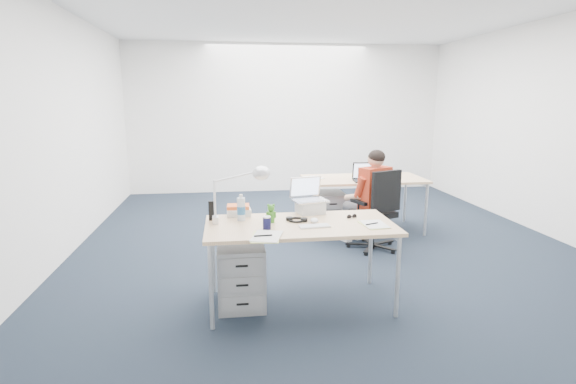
{
  "coord_description": "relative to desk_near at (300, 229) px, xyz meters",
  "views": [
    {
      "loc": [
        -1.17,
        -5.14,
        1.77
      ],
      "look_at": [
        -0.57,
        -0.75,
        0.85
      ],
      "focal_mm": 28.0,
      "sensor_mm": 36.0,
      "label": 1
    }
  ],
  "objects": [
    {
      "name": "book_stack",
      "position": [
        -0.51,
        0.35,
        0.09
      ],
      "size": [
        0.26,
        0.23,
        0.1
      ],
      "primitive_type": "cube",
      "rotation": [
        0.0,
        0.0,
        -0.41
      ],
      "color": "silver",
      "rests_on": "desk_near"
    },
    {
      "name": "can_koozie",
      "position": [
        -0.3,
        -0.13,
        0.1
      ],
      "size": [
        0.07,
        0.07,
        0.11
      ],
      "primitive_type": "cylinder",
      "rotation": [
        0.0,
        0.0,
        -0.02
      ],
      "color": "#121238",
      "rests_on": "desk_near"
    },
    {
      "name": "desk_lamp",
      "position": [
        -0.56,
        0.11,
        0.3
      ],
      "size": [
        0.45,
        0.17,
        0.51
      ],
      "primitive_type": null,
      "rotation": [
        0.0,
        0.0,
        0.02
      ],
      "color": "silver",
      "rests_on": "desk_near"
    },
    {
      "name": "floor",
      "position": [
        0.57,
        1.51,
        -0.68
      ],
      "size": [
        7.0,
        7.0,
        0.0
      ],
      "primitive_type": "plane",
      "color": "black",
      "rests_on": "ground"
    },
    {
      "name": "drawer_pedestal_far",
      "position": [
        0.73,
        2.1,
        -0.41
      ],
      "size": [
        0.4,
        0.5,
        0.55
      ],
      "primitive_type": "cube",
      "color": "gray",
      "rests_on": "ground"
    },
    {
      "name": "papers_left",
      "position": [
        -0.32,
        -0.35,
        0.05
      ],
      "size": [
        0.28,
        0.34,
        0.01
      ],
      "primitive_type": "cube",
      "rotation": [
        0.0,
        0.0,
        -0.24
      ],
      "color": "#E1E987",
      "rests_on": "desk_near"
    },
    {
      "name": "computer_mouse",
      "position": [
        0.13,
        0.01,
        0.07
      ],
      "size": [
        0.08,
        0.12,
        0.04
      ],
      "primitive_type": "ellipsoid",
      "rotation": [
        0.0,
        0.0,
        -0.15
      ],
      "color": "white",
      "rests_on": "desk_near"
    },
    {
      "name": "wireless_keyboard",
      "position": [
        0.1,
        -0.11,
        0.05
      ],
      "size": [
        0.26,
        0.13,
        0.01
      ],
      "primitive_type": "cube",
      "rotation": [
        0.0,
        0.0,
        0.1
      ],
      "color": "white",
      "rests_on": "desk_near"
    },
    {
      "name": "cordless_phone",
      "position": [
        -0.75,
        0.21,
        0.13
      ],
      "size": [
        0.05,
        0.03,
        0.17
      ],
      "primitive_type": "cube",
      "rotation": [
        0.0,
        0.0,
        0.03
      ],
      "color": "black",
      "rests_on": "desk_near"
    },
    {
      "name": "silver_laptop",
      "position": [
        0.15,
        0.35,
        0.21
      ],
      "size": [
        0.35,
        0.3,
        0.32
      ],
      "primitive_type": null,
      "rotation": [
        0.0,
        0.0,
        0.21
      ],
      "color": "silver",
      "rests_on": "desk_near"
    },
    {
      "name": "office_chair",
      "position": [
        1.12,
        1.34,
        -0.41
      ],
      "size": [
        0.8,
        0.8,
        0.97
      ],
      "rotation": [
        0.0,
        0.0,
        0.37
      ],
      "color": "black",
      "rests_on": "ground"
    },
    {
      "name": "far_cup",
      "position": [
        1.46,
        2.14,
        0.09
      ],
      "size": [
        0.08,
        0.08,
        0.09
      ],
      "primitive_type": "cylinder",
      "rotation": [
        0.0,
        0.0,
        0.27
      ],
      "color": "white",
      "rests_on": "desk_far"
    },
    {
      "name": "seated_person",
      "position": [
        1.06,
        1.49,
        -0.09
      ],
      "size": [
        0.57,
        0.72,
        1.18
      ],
      "rotation": [
        0.0,
        0.0,
        0.46
      ],
      "color": "#B43219",
      "rests_on": "ground"
    },
    {
      "name": "papers_right",
      "position": [
        0.61,
        -0.13,
        0.05
      ],
      "size": [
        0.2,
        0.28,
        0.01
      ],
      "primitive_type": "cube",
      "rotation": [
        0.0,
        0.0,
        0.07
      ],
      "color": "#E1E987",
      "rests_on": "desk_near"
    },
    {
      "name": "far_papers",
      "position": [
        0.54,
        2.18,
        0.05
      ],
      "size": [
        0.29,
        0.32,
        0.01
      ],
      "primitive_type": "cube",
      "rotation": [
        0.0,
        0.0,
        0.53
      ],
      "color": "white",
      "rests_on": "desk_far"
    },
    {
      "name": "sunglasses",
      "position": [
        0.49,
        0.13,
        0.06
      ],
      "size": [
        0.11,
        0.07,
        0.02
      ],
      "primitive_type": null,
      "rotation": [
        0.0,
        0.0,
        0.27
      ],
      "color": "black",
      "rests_on": "desk_near"
    },
    {
      "name": "desk_far",
      "position": [
        1.21,
        2.11,
        0.0
      ],
      "size": [
        1.6,
        0.8,
        0.73
      ],
      "color": "tan",
      "rests_on": "ground"
    },
    {
      "name": "headphones",
      "position": [
        -0.02,
        0.09,
        0.06
      ],
      "size": [
        0.24,
        0.21,
        0.03
      ],
      "primitive_type": null,
      "rotation": [
        0.0,
        0.0,
        -0.39
      ],
      "color": "black",
      "rests_on": "desk_near"
    },
    {
      "name": "water_bottle",
      "position": [
        -0.49,
        0.18,
        0.16
      ],
      "size": [
        0.08,
        0.08,
        0.23
      ],
      "primitive_type": "cylinder",
      "rotation": [
        0.0,
        0.0,
        -0.17
      ],
      "color": "silver",
      "rests_on": "desk_near"
    },
    {
      "name": "bear_figurine",
      "position": [
        -0.24,
        0.08,
        0.13
      ],
      "size": [
        0.1,
        0.08,
        0.16
      ],
      "primitive_type": null,
      "rotation": [
        0.0,
        0.0,
        0.13
      ],
      "color": "#24741F",
      "rests_on": "desk_near"
    },
    {
      "name": "room",
      "position": [
        0.57,
        1.51,
        1.03
      ],
      "size": [
        6.02,
        7.02,
        2.8
      ],
      "color": "white",
      "rests_on": "ground"
    },
    {
      "name": "dark_laptop",
      "position": [
        1.18,
        1.86,
        0.17
      ],
      "size": [
        0.37,
        0.36,
        0.25
      ],
      "primitive_type": null,
      "rotation": [
        0.0,
        0.0,
        -0.1
      ],
      "color": "black",
      "rests_on": "desk_far"
    },
    {
      "name": "desk_near",
      "position": [
        0.0,
        0.0,
        0.0
      ],
      "size": [
        1.6,
        0.8,
        0.73
      ],
      "color": "tan",
      "rests_on": "ground"
    },
    {
      "name": "drawer_pedestal_near",
      "position": [
        -0.51,
        0.07,
        -0.41
      ],
      "size": [
        0.4,
        0.5,
        0.55
      ],
      "primitive_type": "cube",
      "color": "gray",
      "rests_on": "ground"
    }
  ]
}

